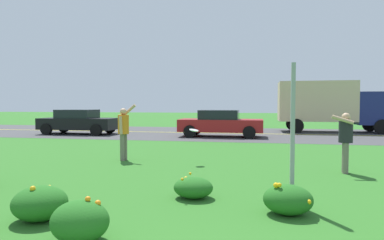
% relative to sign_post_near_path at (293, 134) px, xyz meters
% --- Properties ---
extents(ground_plane, '(120.00, 120.00, 0.00)m').
position_rel_sign_post_near_path_xyz_m(ground_plane, '(-0.85, 4.65, -1.24)').
color(ground_plane, '#2D6B23').
extents(highway_strip, '(120.00, 9.71, 0.01)m').
position_rel_sign_post_near_path_xyz_m(highway_strip, '(-0.85, 14.33, -1.24)').
color(highway_strip, '#424244').
rests_on(highway_strip, ground).
extents(highway_center_stripe, '(120.00, 0.16, 0.00)m').
position_rel_sign_post_near_path_xyz_m(highway_center_stripe, '(-0.85, 14.33, -1.23)').
color(highway_center_stripe, yellow).
rests_on(highway_center_stripe, ground).
extents(daylily_clump_mid_right, '(0.82, 0.79, 0.56)m').
position_rel_sign_post_near_path_xyz_m(daylily_clump_mid_right, '(-3.83, -1.60, -0.98)').
color(daylily_clump_mid_right, '#23661E').
rests_on(daylily_clump_mid_right, ground).
extents(daylily_clump_front_left, '(0.78, 0.67, 0.53)m').
position_rel_sign_post_near_path_xyz_m(daylily_clump_front_left, '(-0.12, -0.60, -1.00)').
color(daylily_clump_front_left, '#23661E').
rests_on(daylily_clump_front_left, ground).
extents(daylily_clump_mid_left, '(0.75, 0.66, 0.59)m').
position_rel_sign_post_near_path_xyz_m(daylily_clump_mid_left, '(-2.81, -2.23, -0.97)').
color(daylily_clump_mid_left, '#23661E').
rests_on(daylily_clump_mid_left, ground).
extents(daylily_clump_front_center, '(0.74, 0.63, 0.44)m').
position_rel_sign_post_near_path_xyz_m(daylily_clump_front_center, '(-1.78, 0.03, -1.04)').
color(daylily_clump_front_center, '#23661E').
rests_on(daylily_clump_front_center, ground).
extents(sign_post_near_path, '(0.07, 0.10, 2.48)m').
position_rel_sign_post_near_path_xyz_m(sign_post_near_path, '(0.00, 0.00, 0.00)').
color(sign_post_near_path, '#93969B').
rests_on(sign_post_near_path, ground).
extents(person_thrower_orange_shirt, '(0.53, 0.51, 1.77)m').
position_rel_sign_post_near_path_xyz_m(person_thrower_orange_shirt, '(-4.72, 3.79, -0.26)').
color(person_thrower_orange_shirt, orange).
rests_on(person_thrower_orange_shirt, ground).
extents(person_catcher_dark_shirt, '(0.56, 0.51, 1.54)m').
position_rel_sign_post_near_path_xyz_m(person_catcher_dark_shirt, '(1.60, 3.05, -0.32)').
color(person_catcher_dark_shirt, '#232328').
rests_on(person_catcher_dark_shirt, ground).
extents(frisbee_white, '(0.27, 0.27, 0.10)m').
position_rel_sign_post_near_path_xyz_m(frisbee_white, '(-2.45, 3.63, -0.25)').
color(frisbee_white, white).
extents(car_black_leftmost, '(4.50, 2.00, 1.45)m').
position_rel_sign_post_near_path_xyz_m(car_black_leftmost, '(-11.03, 12.14, -0.50)').
color(car_black_leftmost, black).
rests_on(car_black_leftmost, ground).
extents(car_red_center_left, '(4.50, 2.00, 1.45)m').
position_rel_sign_post_near_path_xyz_m(car_red_center_left, '(-2.60, 12.14, -0.50)').
color(car_red_center_left, maroon).
rests_on(car_red_center_left, ground).
extents(box_truck_navy, '(6.70, 2.46, 3.20)m').
position_rel_sign_post_near_path_xyz_m(box_truck_navy, '(3.92, 16.51, 0.57)').
color(box_truck_navy, navy).
rests_on(box_truck_navy, ground).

